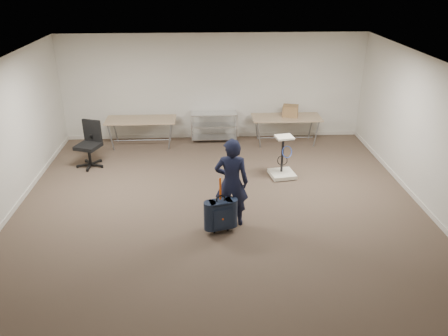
{
  "coord_description": "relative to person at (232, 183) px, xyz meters",
  "views": [
    {
      "loc": [
        -0.28,
        -6.88,
        4.36
      ],
      "look_at": [
        0.07,
        0.3,
        1.0
      ],
      "focal_mm": 35.0,
      "sensor_mm": 36.0,
      "label": 1
    }
  ],
  "objects": [
    {
      "name": "ground",
      "position": [
        -0.19,
        -0.02,
        -0.84
      ],
      "size": [
        9.0,
        9.0,
        0.0
      ],
      "primitive_type": "plane",
      "color": "#49392C",
      "rests_on": "ground"
    },
    {
      "name": "room_shell",
      "position": [
        -0.19,
        1.36,
        -0.79
      ],
      "size": [
        8.0,
        9.0,
        9.0
      ],
      "color": "beige",
      "rests_on": "ground"
    },
    {
      "name": "folding_table_left",
      "position": [
        -2.09,
        3.93,
        -0.16
      ],
      "size": [
        1.8,
        0.75,
        0.73
      ],
      "color": "#987C5D",
      "rests_on": "ground"
    },
    {
      "name": "folding_table_right",
      "position": [
        1.71,
        3.93,
        -0.16
      ],
      "size": [
        1.8,
        0.75,
        0.73
      ],
      "color": "#987C5D",
      "rests_on": "ground"
    },
    {
      "name": "wire_shelf",
      "position": [
        -0.19,
        4.18,
        -0.4
      ],
      "size": [
        1.22,
        0.47,
        0.8
      ],
      "color": "silver",
      "rests_on": "ground"
    },
    {
      "name": "person",
      "position": [
        0.0,
        0.0,
        0.0
      ],
      "size": [
        0.65,
        0.46,
        1.67
      ],
      "primitive_type": "imported",
      "rotation": [
        0.0,
        0.0,
        3.04
      ],
      "color": "black",
      "rests_on": "ground"
    },
    {
      "name": "suitcase",
      "position": [
        -0.21,
        -0.3,
        -0.47
      ],
      "size": [
        0.43,
        0.32,
        1.07
      ],
      "color": "black",
      "rests_on": "ground"
    },
    {
      "name": "office_chair",
      "position": [
        -3.16,
        2.71,
        -0.51
      ],
      "size": [
        0.65,
        0.66,
        1.08
      ],
      "color": "black",
      "rests_on": "ground"
    },
    {
      "name": "equipment_cart",
      "position": [
        1.27,
        1.89,
        -0.58
      ],
      "size": [
        0.61,
        0.61,
        0.97
      ],
      "color": "beige",
      "rests_on": "ground"
    },
    {
      "name": "cardboard_box",
      "position": [
        1.81,
        3.98,
        0.04
      ],
      "size": [
        0.46,
        0.39,
        0.3
      ],
      "primitive_type": "cube",
      "rotation": [
        0.0,
        0.0,
        -0.27
      ],
      "color": "olive",
      "rests_on": "folding_table_right"
    }
  ]
}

